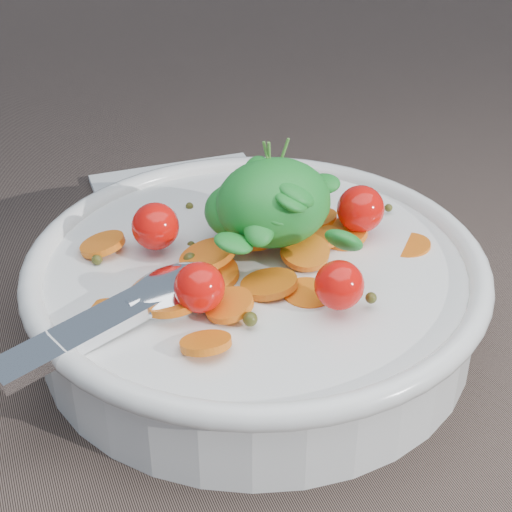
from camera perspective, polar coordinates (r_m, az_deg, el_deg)
name	(u,v)px	position (r m, az deg, el deg)	size (l,w,h in m)	color
ground	(250,348)	(0.51, -0.42, -6.68)	(6.00, 6.00, 0.00)	brown
bowl	(256,287)	(0.50, 0.00, -2.23)	(0.31, 0.29, 0.12)	white
napkin	(186,197)	(0.68, -5.11, 4.30)	(0.15, 0.13, 0.01)	white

